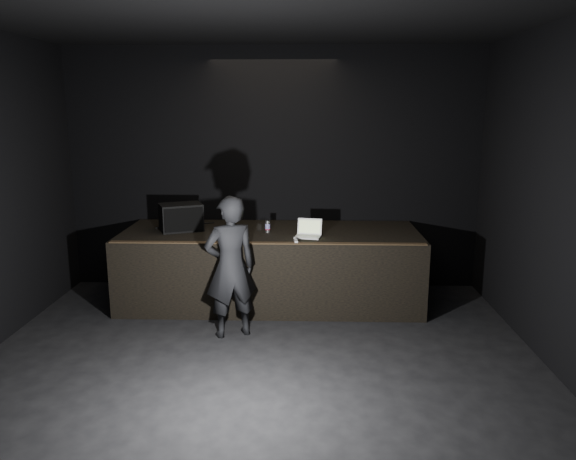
# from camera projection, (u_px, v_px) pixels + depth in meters

# --- Properties ---
(ground) EXTENTS (7.00, 7.00, 0.00)m
(ground) POSITION_uv_depth(u_px,v_px,m) (253.00, 401.00, 5.15)
(ground) COLOR black
(ground) RESTS_ON ground
(room_walls) EXTENTS (6.10, 7.10, 3.52)m
(room_walls) POSITION_uv_depth(u_px,v_px,m) (250.00, 182.00, 4.72)
(room_walls) COLOR black
(room_walls) RESTS_ON ground
(stage_riser) EXTENTS (4.00, 1.50, 1.00)m
(stage_riser) POSITION_uv_depth(u_px,v_px,m) (271.00, 266.00, 7.71)
(stage_riser) COLOR black
(stage_riser) RESTS_ON ground
(riser_lip) EXTENTS (3.92, 0.10, 0.01)m
(riser_lip) POSITION_uv_depth(u_px,v_px,m) (267.00, 243.00, 6.91)
(riser_lip) COLOR brown
(riser_lip) RESTS_ON stage_riser
(stage_monitor) EXTENTS (0.66, 0.58, 0.37)m
(stage_monitor) POSITION_uv_depth(u_px,v_px,m) (181.00, 217.00, 7.60)
(stage_monitor) COLOR black
(stage_monitor) RESTS_ON stage_riser
(cable) EXTENTS (0.76, 0.42, 0.02)m
(cable) POSITION_uv_depth(u_px,v_px,m) (185.00, 225.00, 7.93)
(cable) COLOR black
(cable) RESTS_ON stage_riser
(laptop) EXTENTS (0.37, 0.34, 0.22)m
(laptop) POSITION_uv_depth(u_px,v_px,m) (309.00, 232.00, 7.27)
(laptop) COLOR white
(laptop) RESTS_ON stage_riser
(beer_can) EXTENTS (0.07, 0.07, 0.16)m
(beer_can) POSITION_uv_depth(u_px,v_px,m) (268.00, 227.00, 7.49)
(beer_can) COLOR silver
(beer_can) RESTS_ON stage_riser
(plastic_cup) EXTENTS (0.07, 0.07, 0.09)m
(plastic_cup) POSITION_uv_depth(u_px,v_px,m) (260.00, 227.00, 7.62)
(plastic_cup) COLOR white
(plastic_cup) RESTS_ON stage_riser
(wii_remote) EXTENTS (0.06, 0.17, 0.03)m
(wii_remote) POSITION_uv_depth(u_px,v_px,m) (296.00, 241.00, 6.97)
(wii_remote) COLOR silver
(wii_remote) RESTS_ON stage_riser
(person) EXTENTS (0.72, 0.61, 1.67)m
(person) POSITION_uv_depth(u_px,v_px,m) (231.00, 267.00, 6.48)
(person) COLOR black
(person) RESTS_ON ground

